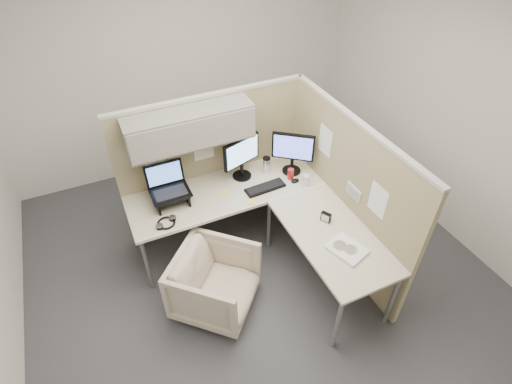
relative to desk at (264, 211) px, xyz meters
name	(u,v)px	position (x,y,z in m)	size (l,w,h in m)	color
ground	(257,270)	(-0.12, -0.13, -0.69)	(4.50, 4.50, 0.00)	#38383D
partition_back	(203,148)	(-0.34, 0.70, 0.41)	(2.00, 0.36, 1.63)	#9B8D66
partition_right	(343,191)	(0.78, -0.19, 0.13)	(0.07, 2.03, 1.63)	#9B8D66
desk	(264,211)	(0.00, 0.00, 0.00)	(2.00, 1.98, 0.73)	beige
office_chair	(215,281)	(-0.65, -0.33, -0.33)	(0.69, 0.65, 0.71)	beige
monitor_left	(242,155)	(0.01, 0.55, 0.32)	(0.43, 0.20, 0.47)	black
monitor_right	(293,150)	(0.53, 0.41, 0.32)	(0.37, 0.29, 0.47)	black
laptop_station	(169,190)	(-0.79, 0.47, 0.19)	(0.37, 0.32, 0.39)	black
keyboard	(265,188)	(0.14, 0.26, 0.05)	(0.42, 0.14, 0.02)	black
mouse	(295,181)	(0.47, 0.23, 0.06)	(0.09, 0.06, 0.03)	black
travel_mug	(266,165)	(0.28, 0.52, 0.13)	(0.08, 0.08, 0.18)	silver
soda_can_green	(306,180)	(0.55, 0.14, 0.10)	(0.07, 0.07, 0.12)	silver
soda_can_silver	(291,174)	(0.46, 0.30, 0.10)	(0.07, 0.07, 0.12)	#B21E1E
sticky_note_b	(252,202)	(-0.06, 0.13, 0.05)	(0.08, 0.08, 0.01)	yellow
sticky_note_d	(224,192)	(-0.26, 0.38, 0.05)	(0.08, 0.08, 0.01)	yellow
headphones	(166,223)	(-0.91, 0.19, 0.06)	(0.23, 0.23, 0.03)	black
paper_stack	(347,249)	(0.42, -0.79, 0.06)	(0.33, 0.37, 0.03)	white
desk_clock	(326,217)	(0.45, -0.40, 0.09)	(0.08, 0.10, 0.10)	black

